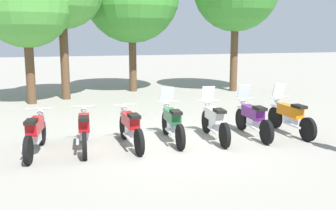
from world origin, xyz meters
name	(u,v)px	position (x,y,z in m)	size (l,w,h in m)	color
ground_plane	(173,142)	(0.00, 0.00, 0.00)	(80.00, 80.00, 0.00)	gray
motorcycle_0	(35,133)	(-3.43, -0.05, 0.50)	(0.68, 2.18, 0.99)	black
motorcycle_1	(84,129)	(-2.29, -0.03, 0.50)	(0.62, 2.19, 0.99)	black
motorcycle_2	(130,127)	(-1.15, -0.08, 0.50)	(0.62, 2.19, 0.99)	black
motorcycle_3	(172,122)	(0.00, 0.10, 0.52)	(0.62, 2.19, 1.37)	black
motorcycle_4	(214,120)	(1.14, -0.04, 0.52)	(0.62, 2.19, 1.37)	black
motorcycle_5	(253,118)	(2.28, -0.03, 0.52)	(0.62, 2.19, 1.37)	black
motorcycle_6	(290,116)	(3.42, -0.08, 0.52)	(0.62, 2.19, 1.37)	black
tree_0	(26,2)	(-3.94, 6.95, 4.01)	(3.58, 3.58, 5.82)	brown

